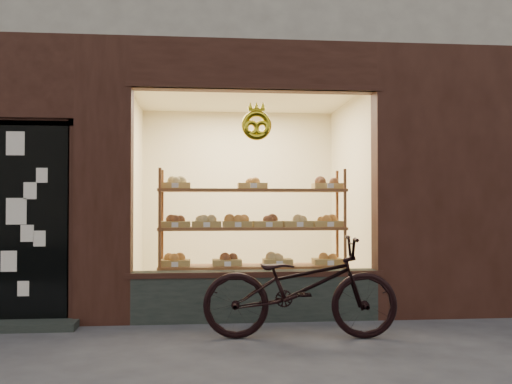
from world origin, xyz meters
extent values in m
plane|color=#36353B|center=(0.00, 0.00, 0.00)|extent=(90.00, 90.00, 0.00)
cube|color=black|center=(0.45, 2.12, 0.28)|extent=(2.70, 0.25, 0.55)
cube|color=black|center=(-2.00, 2.06, 1.10)|extent=(0.90, 0.04, 2.15)
cube|color=black|center=(-2.00, 1.90, 0.04)|extent=(1.15, 0.35, 0.08)
torus|color=gold|center=(0.45, 2.02, 2.15)|extent=(0.33, 0.07, 0.33)
cube|color=brown|center=(0.45, 2.55, 0.05)|extent=(2.20, 0.45, 0.04)
cube|color=brown|center=(0.45, 2.55, 0.55)|extent=(2.20, 0.45, 0.03)
cube|color=brown|center=(0.45, 2.55, 1.00)|extent=(2.20, 0.45, 0.04)
cube|color=brown|center=(0.45, 2.55, 1.45)|extent=(2.20, 0.45, 0.04)
cylinder|color=brown|center=(-0.62, 2.35, 0.85)|extent=(0.04, 0.04, 1.70)
cylinder|color=brown|center=(1.52, 2.35, 0.85)|extent=(0.04, 0.04, 1.70)
cylinder|color=brown|center=(-0.62, 2.75, 0.85)|extent=(0.04, 0.04, 1.70)
cylinder|color=brown|center=(1.52, 2.75, 0.85)|extent=(0.04, 0.04, 1.70)
cube|color=tan|center=(-0.45, 2.55, 0.60)|extent=(0.34, 0.24, 0.07)
sphere|color=#BE7B30|center=(-0.45, 2.55, 0.69)|extent=(0.11, 0.11, 0.11)
cube|color=white|center=(-0.45, 2.36, 0.60)|extent=(0.07, 0.01, 0.05)
cube|color=tan|center=(0.15, 2.55, 0.60)|extent=(0.34, 0.24, 0.07)
sphere|color=#4D2F1E|center=(0.15, 2.55, 0.69)|extent=(0.11, 0.11, 0.11)
cube|color=white|center=(0.15, 2.36, 0.60)|extent=(0.08, 0.01, 0.05)
cube|color=tan|center=(0.75, 2.55, 0.60)|extent=(0.34, 0.24, 0.07)
sphere|color=tan|center=(0.75, 2.55, 0.69)|extent=(0.11, 0.11, 0.11)
cube|color=white|center=(0.75, 2.36, 0.60)|extent=(0.07, 0.01, 0.05)
cube|color=tan|center=(1.35, 2.55, 0.60)|extent=(0.34, 0.24, 0.07)
sphere|color=#BE7B30|center=(1.35, 2.55, 0.69)|extent=(0.11, 0.11, 0.11)
cube|color=white|center=(1.35, 2.36, 0.60)|extent=(0.08, 0.01, 0.05)
cube|color=tan|center=(-0.45, 2.55, 1.05)|extent=(0.34, 0.24, 0.07)
sphere|color=#4D2F1E|center=(-0.45, 2.55, 1.14)|extent=(0.11, 0.11, 0.11)
cube|color=white|center=(-0.45, 2.36, 1.05)|extent=(0.07, 0.01, 0.06)
cube|color=tan|center=(-0.09, 2.55, 1.05)|extent=(0.34, 0.24, 0.07)
sphere|color=tan|center=(-0.09, 2.55, 1.14)|extent=(0.11, 0.11, 0.11)
cube|color=white|center=(-0.09, 2.36, 1.05)|extent=(0.08, 0.01, 0.06)
cube|color=tan|center=(0.27, 2.55, 1.05)|extent=(0.34, 0.24, 0.07)
sphere|color=#BE7B30|center=(0.27, 2.55, 1.14)|extent=(0.11, 0.11, 0.11)
cube|color=white|center=(0.27, 2.36, 1.05)|extent=(0.07, 0.01, 0.06)
cube|color=tan|center=(0.63, 2.55, 1.05)|extent=(0.34, 0.24, 0.07)
sphere|color=#4D2F1E|center=(0.63, 2.55, 1.14)|extent=(0.11, 0.11, 0.11)
cube|color=white|center=(0.63, 2.36, 1.05)|extent=(0.07, 0.01, 0.06)
cube|color=tan|center=(0.99, 2.55, 1.05)|extent=(0.34, 0.24, 0.07)
sphere|color=tan|center=(0.99, 2.55, 1.14)|extent=(0.11, 0.11, 0.11)
cube|color=white|center=(0.99, 2.36, 1.05)|extent=(0.08, 0.01, 0.06)
cube|color=tan|center=(1.35, 2.55, 1.05)|extent=(0.34, 0.24, 0.07)
sphere|color=#BE7B30|center=(1.35, 2.55, 1.14)|extent=(0.11, 0.11, 0.11)
cube|color=white|center=(1.35, 2.36, 1.05)|extent=(0.08, 0.01, 0.06)
cube|color=tan|center=(-0.45, 2.55, 1.50)|extent=(0.34, 0.24, 0.07)
sphere|color=tan|center=(-0.45, 2.55, 1.59)|extent=(0.11, 0.11, 0.11)
cube|color=white|center=(-0.45, 2.36, 1.50)|extent=(0.07, 0.01, 0.06)
cube|color=tan|center=(0.45, 2.55, 1.50)|extent=(0.34, 0.24, 0.07)
sphere|color=#BE7B30|center=(0.45, 2.55, 1.59)|extent=(0.11, 0.11, 0.11)
cube|color=white|center=(0.45, 2.36, 1.50)|extent=(0.07, 0.01, 0.06)
cube|color=tan|center=(1.35, 2.55, 1.50)|extent=(0.34, 0.24, 0.07)
sphere|color=#4D2F1E|center=(1.35, 2.55, 1.59)|extent=(0.11, 0.11, 0.11)
cube|color=white|center=(1.35, 2.36, 1.50)|extent=(0.08, 0.01, 0.06)
imported|color=black|center=(0.80, 1.26, 0.49)|extent=(1.91, 0.81, 0.98)
camera|label=1|loc=(-0.14, -4.16, 1.29)|focal=40.00mm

